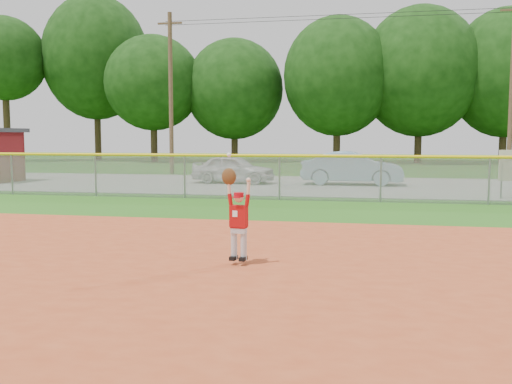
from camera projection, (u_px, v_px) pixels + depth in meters
ground at (190, 266)px, 9.46m from camera, size 120.00×120.00×0.00m
clay_infield at (111, 323)px, 6.53m from camera, size 24.00×16.00×0.04m
parking_strip at (300, 185)px, 25.10m from camera, size 44.00×10.00×0.03m
car_white_a at (234, 169)px, 25.81m from camera, size 3.88×1.90×1.28m
car_blue at (352, 168)px, 24.95m from camera, size 4.43×1.64×1.45m
outfield_fence at (280, 174)px, 19.15m from camera, size 40.06×0.10×1.55m
power_lines at (332, 88)px, 30.31m from camera, size 19.40×0.24×9.00m
tree_line at (344, 69)px, 45.58m from camera, size 62.37×13.00×14.43m
ballplayer at (237, 215)px, 9.37m from camera, size 0.51×0.23×1.77m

